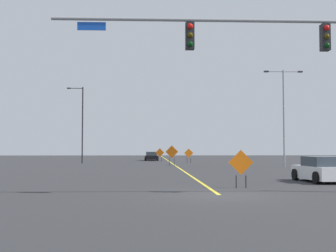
% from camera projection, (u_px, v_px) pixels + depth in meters
% --- Properties ---
extents(ground, '(196.19, 196.19, 0.00)m').
position_uv_depth(ground, '(219.00, 195.00, 17.03)').
color(ground, '#2D2D30').
extents(road_centre_stripe, '(0.16, 109.00, 0.01)m').
position_uv_depth(road_centre_stripe, '(166.00, 160.00, 71.41)').
color(road_centre_stripe, yellow).
rests_on(road_centre_stripe, ground).
extents(traffic_signal_assembly, '(16.21, 0.44, 7.38)m').
position_uv_depth(traffic_signal_assembly, '(321.00, 52.00, 17.47)').
color(traffic_signal_assembly, gray).
rests_on(traffic_signal_assembly, ground).
extents(street_lamp_near_right, '(2.00, 0.24, 9.31)m').
position_uv_depth(street_lamp_near_right, '(81.00, 121.00, 54.08)').
color(street_lamp_near_right, black).
rests_on(street_lamp_near_right, ground).
extents(street_lamp_far_left, '(3.77, 0.24, 9.39)m').
position_uv_depth(street_lamp_far_left, '(284.00, 110.00, 42.77)').
color(street_lamp_far_left, gray).
rests_on(street_lamp_far_left, ground).
extents(construction_sign_left_shoulder, '(1.13, 0.06, 1.79)m').
position_uv_depth(construction_sign_left_shoulder, '(189.00, 154.00, 54.68)').
color(construction_sign_left_shoulder, orange).
rests_on(construction_sign_left_shoulder, ground).
extents(construction_sign_left_lane, '(1.33, 0.34, 2.12)m').
position_uv_depth(construction_sign_left_lane, '(172.00, 153.00, 46.69)').
color(construction_sign_left_lane, orange).
rests_on(construction_sign_left_lane, ground).
extents(construction_sign_right_lane, '(1.19, 0.24, 1.83)m').
position_uv_depth(construction_sign_right_lane, '(160.00, 153.00, 60.55)').
color(construction_sign_right_lane, orange).
rests_on(construction_sign_right_lane, ground).
extents(construction_sign_median_far, '(1.13, 0.09, 1.72)m').
position_uv_depth(construction_sign_median_far, '(241.00, 164.00, 20.07)').
color(construction_sign_median_far, orange).
rests_on(construction_sign_median_far, ground).
extents(car_white_passing, '(2.35, 4.07, 1.36)m').
position_uv_depth(car_white_passing, '(323.00, 170.00, 23.63)').
color(car_white_passing, white).
rests_on(car_white_passing, ground).
extents(car_black_distant, '(2.07, 4.63, 1.30)m').
position_uv_depth(car_black_distant, '(151.00, 156.00, 65.71)').
color(car_black_distant, black).
rests_on(car_black_distant, ground).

